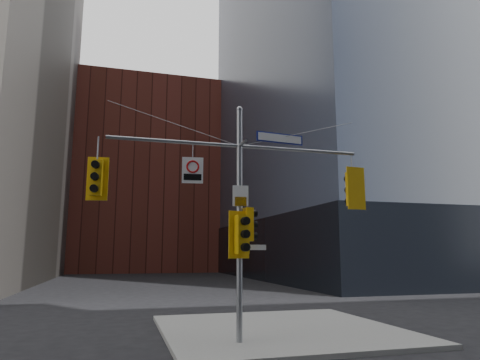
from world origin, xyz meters
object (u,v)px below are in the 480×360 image
traffic_light_pole_front (242,234)px  signal_assembly (239,196)px  traffic_light_west_arm (96,178)px  street_sign_blade (280,138)px  traffic_light_east_arm (353,189)px  traffic_light_pole_side (250,224)px  regulatory_sign_arm (193,169)px

traffic_light_pole_front → signal_assembly: bearing=77.6°
signal_assembly → traffic_light_west_arm: (-4.19, 0.01, 0.38)m
street_sign_blade → traffic_light_west_arm: bearing=173.2°
street_sign_blade → signal_assembly: bearing=173.4°
traffic_light_west_arm → traffic_light_pole_front: (4.19, -0.28, -1.55)m
traffic_light_west_arm → traffic_light_east_arm: 8.10m
traffic_light_east_arm → street_sign_blade: 2.99m
traffic_light_west_arm → traffic_light_pole_side: (4.52, -0.00, -1.24)m
traffic_light_west_arm → traffic_light_pole_side: size_ratio=1.23×
traffic_light_east_arm → regulatory_sign_arm: regulatory_sign_arm is taller
traffic_light_west_arm → street_sign_blade: (5.55, -0.01, 1.55)m
signal_assembly → regulatory_sign_arm: bearing=-179.2°
traffic_light_pole_side → traffic_light_east_arm: bearing=-95.9°
street_sign_blade → regulatory_sign_arm: bearing=173.8°
traffic_light_pole_side → traffic_light_pole_front: traffic_light_pole_side is taller
traffic_light_pole_side → street_sign_blade: bearing=-96.2°
signal_assembly → traffic_light_pole_side: bearing=2.0°
traffic_light_west_arm → regulatory_sign_arm: (2.73, -0.03, 0.38)m
traffic_light_pole_side → street_sign_blade: size_ratio=0.62×
regulatory_sign_arm → street_sign_blade: bearing=7.2°
traffic_light_pole_side → street_sign_blade: (1.03, -0.01, 2.79)m
traffic_light_pole_front → traffic_light_pole_side: bearing=28.5°
signal_assembly → street_sign_blade: signal_assembly is taller
signal_assembly → street_sign_blade: size_ratio=4.87×
regulatory_sign_arm → traffic_light_pole_side: bearing=7.7°
signal_assembly → traffic_light_east_arm: size_ratio=5.71×
traffic_light_east_arm → traffic_light_west_arm: bearing=-5.2°
traffic_light_pole_front → traffic_light_west_arm: bearing=164.1°
street_sign_blade → regulatory_sign_arm: size_ratio=2.07×
traffic_light_east_arm → traffic_light_pole_front: size_ratio=0.99×
traffic_light_east_arm → traffic_light_pole_side: bearing=-5.2°
traffic_light_east_arm → traffic_light_pole_side: 3.79m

